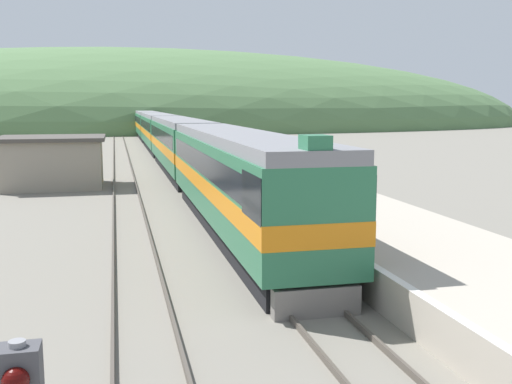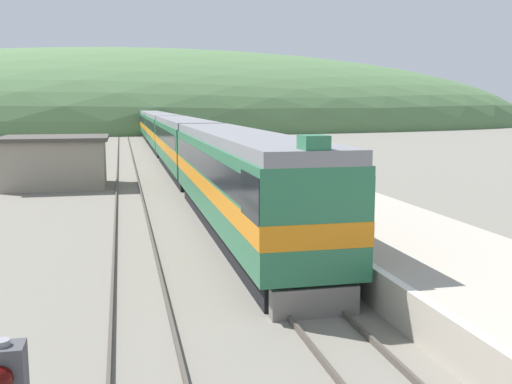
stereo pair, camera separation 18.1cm
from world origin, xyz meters
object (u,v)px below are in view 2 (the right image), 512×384
(express_train_lead_car, at_px, (239,179))
(carriage_third, at_px, (162,130))
(carriage_second, at_px, (182,143))
(carriage_fourth, at_px, (152,124))

(express_train_lead_car, bearing_deg, carriage_third, 90.00)
(carriage_second, height_order, carriage_fourth, same)
(carriage_fourth, bearing_deg, express_train_lead_car, -90.00)
(carriage_second, distance_m, carriage_third, 23.24)
(carriage_third, xyz_separation_m, carriage_fourth, (0.00, 23.24, 0.00))
(express_train_lead_car, relative_size, carriage_third, 0.93)
(express_train_lead_car, xyz_separation_m, carriage_fourth, (0.00, 69.17, -0.01))
(carriage_second, height_order, carriage_third, same)
(express_train_lead_car, height_order, carriage_third, express_train_lead_car)
(express_train_lead_car, height_order, carriage_second, express_train_lead_car)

